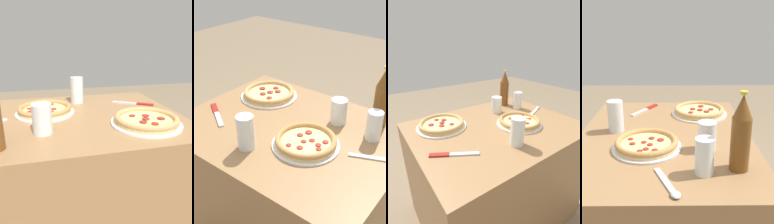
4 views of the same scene
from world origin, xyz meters
TOP-DOWN VIEW (x-y plane):
  - ground_plane at (0.00, 0.00)m, footprint 8.00×8.00m
  - table at (0.00, 0.00)m, footprint 1.00×0.77m
  - pizza_pepperoni at (0.13, -0.07)m, footprint 0.28×0.28m
  - pizza_margherita at (-0.28, 0.18)m, footprint 0.30×0.30m
  - glass_cola at (0.14, 0.17)m, footprint 0.07×0.07m
  - glass_red_wine at (0.33, 0.14)m, footprint 0.06×0.06m
  - glass_iced_tea at (-0.05, -0.23)m, footprint 0.07×0.07m
  - beer_bottle at (0.30, 0.27)m, footprint 0.07×0.07m
  - knife at (-0.36, -0.12)m, footprint 0.21×0.14m
  - spoon at (0.41, 0.03)m, footprint 0.18×0.10m

SIDE VIEW (x-z plane):
  - ground_plane at x=0.00m, z-range 0.00..0.00m
  - table at x=0.00m, z-range 0.00..0.73m
  - knife at x=-0.36m, z-range 0.73..0.74m
  - spoon at x=0.41m, z-range 0.73..0.74m
  - pizza_margherita at x=-0.28m, z-range 0.73..0.77m
  - pizza_pepperoni at x=0.13m, z-range 0.73..0.77m
  - glass_cola at x=0.14m, z-range 0.72..0.84m
  - glass_red_wine at x=0.33m, z-range 0.72..0.85m
  - glass_iced_tea at x=-0.05m, z-range 0.73..0.87m
  - beer_bottle at x=0.30m, z-range 0.72..1.00m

